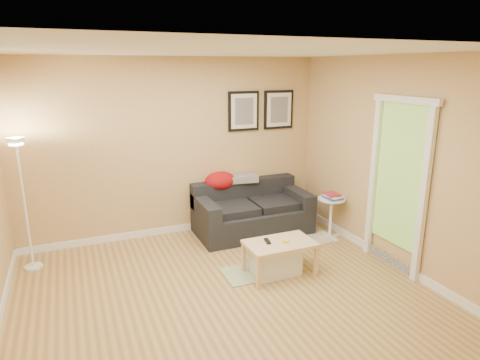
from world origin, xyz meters
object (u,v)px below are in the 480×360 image
at_px(coffee_table, 279,258).
at_px(book_stack, 333,196).
at_px(side_table, 331,218).
at_px(storage_bin, 275,259).
at_px(floor_lamp, 25,208).
at_px(sofa, 253,209).

xyz_separation_m(coffee_table, book_stack, (1.22, 0.69, 0.44)).
bearing_deg(side_table, coffee_table, -149.80).
xyz_separation_m(coffee_table, storage_bin, (-0.04, 0.04, -0.03)).
bearing_deg(storage_bin, floor_lamp, 154.83).
distance_m(storage_bin, side_table, 1.44).
height_order(sofa, book_stack, sofa).
relative_size(storage_bin, book_stack, 2.17).
bearing_deg(coffee_table, book_stack, 24.06).
relative_size(coffee_table, floor_lamp, 0.49).
bearing_deg(storage_bin, side_table, 28.06).
distance_m(sofa, storage_bin, 1.35).
bearing_deg(side_table, floor_lamp, 171.27).
height_order(storage_bin, book_stack, book_stack).
xyz_separation_m(sofa, book_stack, (0.98, -0.65, 0.28)).
bearing_deg(side_table, storage_bin, -151.94).
distance_m(storage_bin, book_stack, 1.50).
distance_m(coffee_table, storage_bin, 0.06).
distance_m(sofa, side_table, 1.16).
bearing_deg(coffee_table, floor_lamp, 149.06).
relative_size(storage_bin, floor_lamp, 0.34).
bearing_deg(coffee_table, side_table, 24.69).
relative_size(sofa, storage_bin, 2.96).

